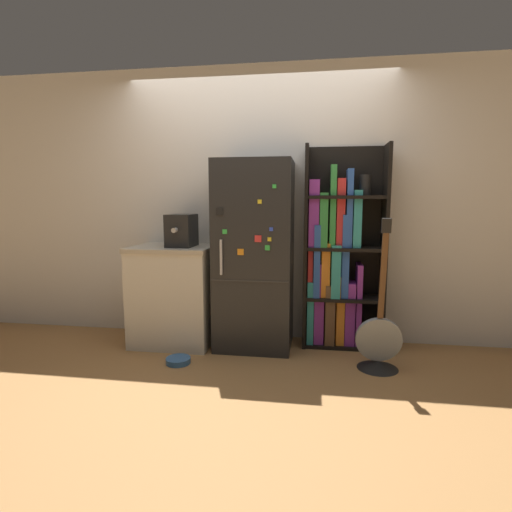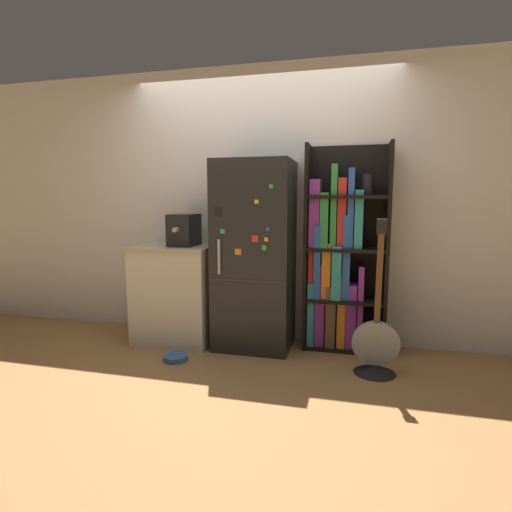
{
  "view_description": "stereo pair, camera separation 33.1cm",
  "coord_description": "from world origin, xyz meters",
  "px_view_note": "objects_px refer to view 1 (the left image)",
  "views": [
    {
      "loc": [
        0.55,
        -3.37,
        1.34
      ],
      "look_at": [
        0.02,
        0.15,
        0.85
      ],
      "focal_mm": 28.0,
      "sensor_mm": 36.0,
      "label": 1
    },
    {
      "loc": [
        0.88,
        -3.31,
        1.34
      ],
      "look_at": [
        0.02,
        0.15,
        0.85
      ],
      "focal_mm": 28.0,
      "sensor_mm": 36.0,
      "label": 2
    }
  ],
  "objects_px": {
    "refrigerator": "(254,256)",
    "bookshelf": "(336,260)",
    "guitar": "(378,348)",
    "pet_bowl": "(178,360)",
    "espresso_machine": "(182,230)"
  },
  "relations": [
    {
      "from": "refrigerator",
      "to": "bookshelf",
      "type": "xyz_separation_m",
      "value": [
        0.74,
        0.14,
        -0.05
      ]
    },
    {
      "from": "guitar",
      "to": "pet_bowl",
      "type": "bearing_deg",
      "value": -175.16
    },
    {
      "from": "guitar",
      "to": "espresso_machine",
      "type": "bearing_deg",
      "value": 168.94
    },
    {
      "from": "guitar",
      "to": "pet_bowl",
      "type": "distance_m",
      "value": 1.64
    },
    {
      "from": "guitar",
      "to": "bookshelf",
      "type": "bearing_deg",
      "value": 122.25
    },
    {
      "from": "bookshelf",
      "to": "pet_bowl",
      "type": "distance_m",
      "value": 1.65
    },
    {
      "from": "pet_bowl",
      "to": "refrigerator",
      "type": "bearing_deg",
      "value": 42.01
    },
    {
      "from": "refrigerator",
      "to": "espresso_machine",
      "type": "relative_size",
      "value": 4.62
    },
    {
      "from": "refrigerator",
      "to": "guitar",
      "type": "relative_size",
      "value": 1.4
    },
    {
      "from": "espresso_machine",
      "to": "pet_bowl",
      "type": "xyz_separation_m",
      "value": [
        0.11,
        -0.48,
        -1.05
      ]
    },
    {
      "from": "pet_bowl",
      "to": "bookshelf",
      "type": "bearing_deg",
      "value": 26.48
    },
    {
      "from": "guitar",
      "to": "refrigerator",
      "type": "bearing_deg",
      "value": 160.82
    },
    {
      "from": "bookshelf",
      "to": "guitar",
      "type": "relative_size",
      "value": 1.51
    },
    {
      "from": "espresso_machine",
      "to": "guitar",
      "type": "bearing_deg",
      "value": -11.06
    },
    {
      "from": "refrigerator",
      "to": "guitar",
      "type": "xyz_separation_m",
      "value": [
        1.06,
        -0.37,
        -0.68
      ]
    }
  ]
}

